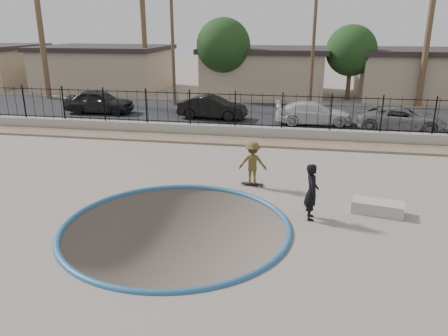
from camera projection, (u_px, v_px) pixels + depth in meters
name	position (u px, v px, depth m)	size (l,w,h in m)	color
ground	(239.00, 148.00, 25.72)	(120.00, 120.00, 2.20)	slate
bowl_pit	(176.00, 227.00, 13.24)	(6.84, 6.84, 1.80)	#473E36
coping_ring	(176.00, 227.00, 13.24)	(7.04, 7.04, 0.20)	#285983
rock_strip	(232.00, 141.00, 22.74)	(42.00, 1.60, 0.11)	#8F795E
retaining_wall	(235.00, 131.00, 23.69)	(42.00, 0.45, 0.60)	gray
fence	(235.00, 110.00, 23.31)	(40.00, 0.04, 1.80)	black
street	(250.00, 113.00, 30.03)	(90.00, 8.00, 0.04)	black
house_west	(105.00, 67.00, 40.87)	(11.60, 8.60, 3.90)	tan
house_center	(264.00, 70.00, 38.28)	(10.60, 8.60, 3.90)	tan
house_east	(434.00, 73.00, 35.86)	(12.60, 8.60, 3.90)	tan
palm_mid	(143.00, 13.00, 36.18)	(2.30, 2.30, 9.30)	brown
palm_right	(433.00, 1.00, 30.31)	(2.30, 2.30, 10.30)	brown
utility_pole_left	(173.00, 40.00, 31.46)	(1.70, 0.24, 9.00)	#473323
utility_pole_mid	(314.00, 38.00, 29.65)	(1.70, 0.24, 9.50)	#473323
street_tree_left	(224.00, 46.00, 34.83)	(4.32, 4.32, 6.36)	#473323
street_tree_mid	(351.00, 51.00, 34.15)	(3.96, 3.96, 5.83)	#473323
skater	(253.00, 165.00, 16.40)	(1.05, 0.60, 1.62)	brown
skateboard	(252.00, 184.00, 16.64)	(0.85, 0.25, 0.07)	black
videographer	(312.00, 192.00, 13.57)	(0.66, 0.43, 1.81)	black
concrete_ledge	(378.00, 207.00, 14.18)	(1.60, 0.70, 0.40)	#ACA098
car_a	(99.00, 102.00, 29.66)	(1.85, 4.60, 1.57)	black
car_b	(212.00, 107.00, 27.96)	(1.52, 4.35, 1.43)	black
car_c	(313.00, 113.00, 26.46)	(1.87, 4.60, 1.33)	silver
car_d	(400.00, 119.00, 24.89)	(2.26, 4.90, 1.36)	gray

